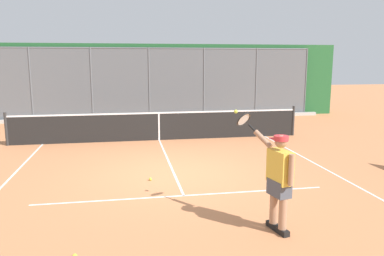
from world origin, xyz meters
TOP-DOWN VIEW (x-y plane):
  - ground_plane at (0.00, 0.00)m, footprint 60.00×60.00m
  - court_line_markings at (0.00, 1.78)m, footprint 7.62×10.01m
  - fence_backdrop at (0.00, -9.41)m, footprint 18.36×1.37m
  - tennis_net at (0.00, -3.95)m, footprint 9.79×0.09m
  - tennis_player at (-1.22, 3.38)m, footprint 0.69×1.25m
  - tennis_ball_near_net at (-2.54, -0.13)m, footprint 0.07×0.07m
  - tennis_ball_near_baseline at (0.59, 0.44)m, footprint 0.07×0.07m
  - tennis_ball_by_sideline at (1.85, 3.71)m, footprint 0.07×0.07m

SIDE VIEW (x-z plane):
  - ground_plane at x=0.00m, z-range 0.00..0.00m
  - court_line_markings at x=0.00m, z-range 0.00..0.01m
  - tennis_ball_near_net at x=-2.54m, z-range 0.00..0.07m
  - tennis_ball_near_baseline at x=0.59m, z-range 0.00..0.07m
  - tennis_ball_by_sideline at x=1.85m, z-range 0.00..0.07m
  - tennis_net at x=0.00m, z-range -0.04..1.03m
  - tennis_player at x=-1.22m, z-range -0.02..1.83m
  - fence_backdrop at x=0.00m, z-range -0.01..3.42m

